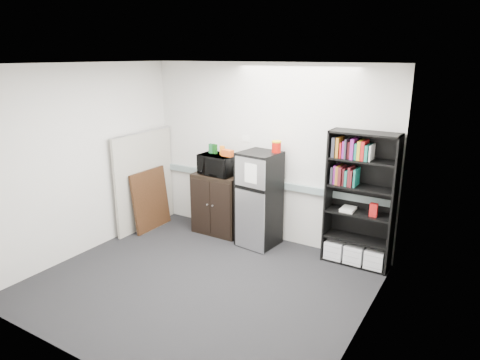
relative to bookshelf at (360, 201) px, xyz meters
The scene contains 18 objects.
floor 2.37m from the bookshelf, 134.33° to the right, with size 4.00×4.00×0.00m, color black.
wall_back 1.60m from the bookshelf, behind, with size 4.00×0.02×2.70m, color silver.
wall_right 1.69m from the bookshelf, 73.25° to the right, with size 0.02×3.50×2.70m, color silver.
wall_left 3.89m from the bookshelf, 156.08° to the right, with size 0.02×3.50×2.70m, color silver.
ceiling 2.83m from the bookshelf, 134.33° to the right, with size 4.00×3.50×0.02m, color white.
electrical_raceway 1.54m from the bookshelf, behind, with size 3.92×0.05×0.10m, color gray.
wall_note 1.99m from the bookshelf, behind, with size 0.14×0.00×0.10m, color white.
bookshelf is the anchor object (origin of this frame).
cubicle_partition 3.46m from the bookshelf, behind, with size 0.06×1.30×1.62m.
cabinet 2.28m from the bookshelf, behind, with size 0.79×0.52×0.98m.
microwave 2.25m from the bookshelf, behind, with size 0.57×0.39×0.32m, color black.
snack_box_a 2.43m from the bookshelf, behind, with size 0.07×0.05×0.15m, color #175028.
snack_box_b 2.36m from the bookshelf, behind, with size 0.07×0.05×0.15m, color #0D3D0F.
snack_box_c 2.23m from the bookshelf, behind, with size 0.07×0.05×0.14m, color orange.
snack_bag 2.10m from the bookshelf, behind, with size 0.18×0.10×0.10m, color #CD4914.
refrigerator 1.48m from the bookshelf, behind, with size 0.60×0.62×1.44m.
coffee_can 1.40m from the bookshelf, behind, with size 0.14×0.14×0.19m.
framed_poster 3.36m from the bookshelf, behind, with size 0.15×0.77×0.99m.
Camera 1 is at (2.95, -3.89, 2.80)m, focal length 32.00 mm.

